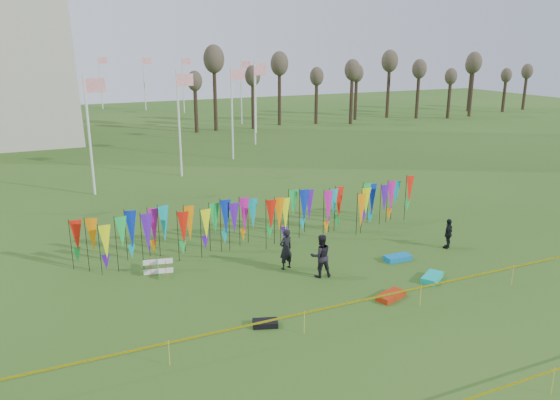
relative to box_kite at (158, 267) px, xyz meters
name	(u,v)px	position (x,y,z in m)	size (l,w,h in m)	color
ground	(334,306)	(5.66, -5.90, -0.37)	(160.00, 160.00, 0.00)	#2A5016
banner_row	(267,213)	(5.94, 1.58, 1.26)	(18.64, 0.64, 2.50)	black
caution_tape_near	(349,304)	(5.44, -7.33, 0.41)	(26.00, 0.02, 0.90)	yellow
caution_tape_far	(468,400)	(5.44, -13.45, 0.41)	(26.00, 0.02, 0.90)	yellow
tree_line	(381,73)	(37.66, 38.10, 5.80)	(53.92, 1.92, 7.84)	#392A1C
box_kite	(158,267)	(0.00, 0.00, 0.00)	(0.66, 0.66, 0.73)	red
person_left	(286,249)	(5.47, -1.77, 0.59)	(0.70, 0.51, 1.91)	black
person_mid	(321,256)	(6.50, -3.19, 0.61)	(0.95, 0.59, 1.96)	black
person_right	(448,234)	(14.00, -2.77, 0.40)	(0.90, 0.51, 1.54)	black
kite_bag_turquoise	(432,278)	(10.76, -5.56, -0.24)	(1.25, 0.63, 0.25)	#0DC5B7
kite_bag_red	(391,296)	(8.08, -6.29, -0.25)	(1.30, 0.59, 0.24)	#B92C0C
kite_bag_black	(265,323)	(2.56, -6.25, -0.26)	(0.91, 0.53, 0.21)	black
kite_bag_teal	(398,258)	(10.75, -3.07, -0.25)	(1.27, 0.61, 0.24)	#0D79C3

